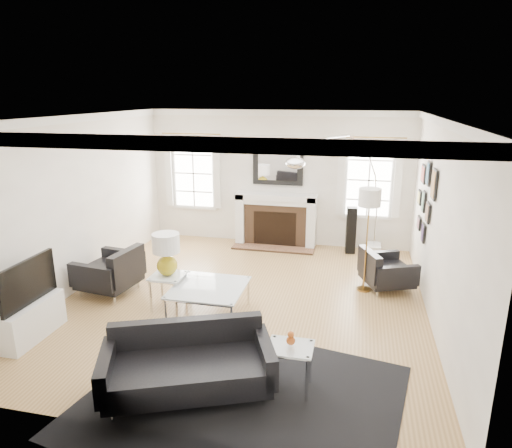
% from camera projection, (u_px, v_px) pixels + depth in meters
% --- Properties ---
extents(floor, '(6.00, 6.00, 0.00)m').
position_uv_depth(floor, '(243.00, 301.00, 7.12)').
color(floor, olive).
rests_on(floor, ground).
extents(back_wall, '(5.50, 0.04, 2.80)m').
position_uv_depth(back_wall, '(278.00, 179.00, 9.55)').
color(back_wall, white).
rests_on(back_wall, floor).
extents(front_wall, '(5.50, 0.04, 2.80)m').
position_uv_depth(front_wall, '(156.00, 300.00, 3.93)').
color(front_wall, white).
rests_on(front_wall, floor).
extents(left_wall, '(0.04, 6.00, 2.80)m').
position_uv_depth(left_wall, '(77.00, 204.00, 7.32)').
color(left_wall, white).
rests_on(left_wall, floor).
extents(right_wall, '(0.04, 6.00, 2.80)m').
position_uv_depth(right_wall, '(440.00, 225.00, 6.15)').
color(right_wall, white).
rests_on(right_wall, floor).
extents(ceiling, '(5.50, 6.00, 0.02)m').
position_uv_depth(ceiling, '(242.00, 117.00, 6.35)').
color(ceiling, white).
rests_on(ceiling, back_wall).
extents(crown_molding, '(5.50, 6.00, 0.12)m').
position_uv_depth(crown_molding, '(242.00, 121.00, 6.37)').
color(crown_molding, white).
rests_on(crown_molding, back_wall).
extents(fireplace, '(1.70, 0.69, 1.11)m').
position_uv_depth(fireplace, '(276.00, 221.00, 9.59)').
color(fireplace, white).
rests_on(fireplace, floor).
extents(mantel_mirror, '(1.05, 0.07, 0.75)m').
position_uv_depth(mantel_mirror, '(278.00, 167.00, 9.44)').
color(mantel_mirror, black).
rests_on(mantel_mirror, back_wall).
extents(window_left, '(1.24, 0.15, 1.62)m').
position_uv_depth(window_left, '(194.00, 173.00, 9.88)').
color(window_left, white).
rests_on(window_left, back_wall).
extents(window_right, '(1.24, 0.15, 1.62)m').
position_uv_depth(window_right, '(369.00, 180.00, 9.09)').
color(window_right, white).
rests_on(window_right, back_wall).
extents(gallery_wall, '(0.04, 1.73, 1.29)m').
position_uv_depth(gallery_wall, '(426.00, 196.00, 7.34)').
color(gallery_wall, black).
rests_on(gallery_wall, right_wall).
extents(tv_unit, '(0.35, 1.00, 1.09)m').
position_uv_depth(tv_unit, '(30.00, 315.00, 5.96)').
color(tv_unit, white).
rests_on(tv_unit, floor).
extents(area_rug, '(3.59, 3.16, 0.01)m').
position_uv_depth(area_rug, '(242.00, 400.00, 4.80)').
color(area_rug, black).
rests_on(area_rug, floor).
extents(sofa, '(1.96, 1.42, 0.59)m').
position_uv_depth(sofa, '(188.00, 365.00, 4.89)').
color(sofa, black).
rests_on(sofa, floor).
extents(armchair_left, '(0.94, 1.03, 0.62)m').
position_uv_depth(armchair_left, '(112.00, 272.00, 7.33)').
color(armchair_left, black).
rests_on(armchair_left, floor).
extents(armchair_right, '(0.98, 1.03, 0.55)m').
position_uv_depth(armchair_right, '(384.00, 271.00, 7.48)').
color(armchair_right, black).
rests_on(armchair_right, floor).
extents(coffee_table, '(1.02, 1.02, 0.45)m').
position_uv_depth(coffee_table, '(209.00, 289.00, 6.53)').
color(coffee_table, silver).
rests_on(coffee_table, floor).
extents(side_table_left, '(0.48, 0.48, 0.53)m').
position_uv_depth(side_table_left, '(168.00, 282.00, 6.78)').
color(side_table_left, silver).
rests_on(side_table_left, floor).
extents(nesting_table, '(0.48, 0.41, 0.53)m').
position_uv_depth(nesting_table, '(290.00, 356.00, 4.87)').
color(nesting_table, silver).
rests_on(nesting_table, floor).
extents(gourd_lamp, '(0.40, 0.40, 0.64)m').
position_uv_depth(gourd_lamp, '(166.00, 252.00, 6.65)').
color(gourd_lamp, '#B39D16').
rests_on(gourd_lamp, side_table_left).
extents(orange_vase, '(0.10, 0.10, 0.16)m').
position_uv_depth(orange_vase, '(291.00, 339.00, 4.81)').
color(orange_vase, '#B84F17').
rests_on(orange_vase, nesting_table).
extents(arc_floor_lamp, '(1.76, 1.63, 2.49)m').
position_uv_depth(arc_floor_lamp, '(339.00, 193.00, 8.37)').
color(arc_floor_lamp, silver).
rests_on(arc_floor_lamp, floor).
extents(stick_floor_lamp, '(0.35, 0.35, 1.70)m').
position_uv_depth(stick_floor_lamp, '(369.00, 203.00, 7.10)').
color(stick_floor_lamp, '#A47B38').
rests_on(stick_floor_lamp, floor).
extents(speaker_tower, '(0.21, 0.21, 0.95)m').
position_uv_depth(speaker_tower, '(351.00, 230.00, 9.15)').
color(speaker_tower, black).
rests_on(speaker_tower, floor).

